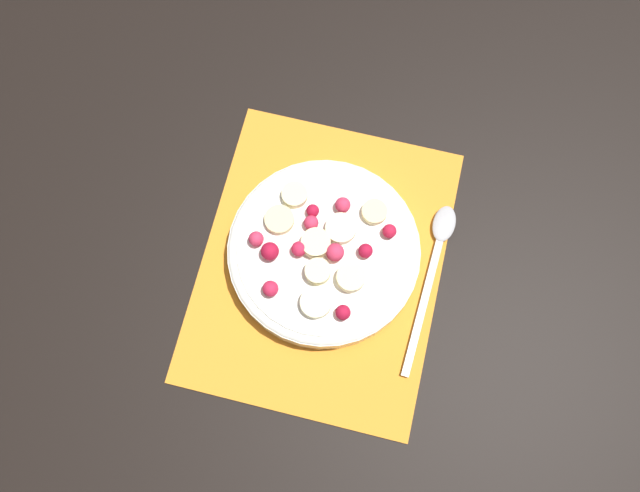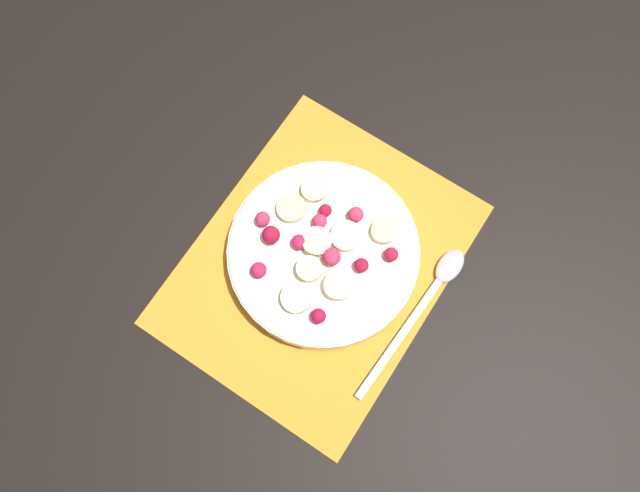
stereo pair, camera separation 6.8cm
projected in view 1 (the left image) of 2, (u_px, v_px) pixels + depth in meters
ground_plane at (322, 264)px, 0.76m from camera, size 3.00×3.00×0.00m
placemat at (322, 263)px, 0.76m from camera, size 0.36×0.29×0.01m
fruit_bowl at (320, 250)px, 0.74m from camera, size 0.23×0.23×0.05m
spoon at (436, 254)px, 0.75m from camera, size 0.22×0.03×0.01m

